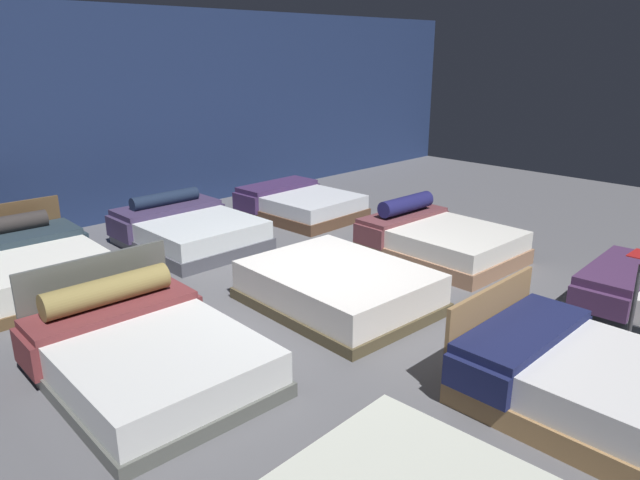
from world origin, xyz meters
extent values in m
cube|color=#5B5B60|center=(0.00, 0.00, -0.01)|extent=(18.00, 18.00, 0.02)
cube|color=navy|center=(0.00, 4.99, 1.75)|extent=(18.00, 0.06, 3.50)
cube|color=#997449|center=(-0.03, -3.06, 0.10)|extent=(1.48, 1.97, 0.20)
cube|color=white|center=(-0.03, -3.06, 0.34)|extent=(1.42, 1.91, 0.28)
cube|color=#997449|center=(-0.03, -2.08, 0.42)|extent=(1.38, 0.05, 0.84)
cube|color=#191F4B|center=(-0.03, -2.39, 0.52)|extent=(1.45, 0.57, 0.08)
cube|color=#191F4B|center=(-0.77, -2.40, 0.35)|extent=(0.08, 0.57, 0.27)
cube|color=#191F4B|center=(0.71, -2.39, 0.35)|extent=(0.08, 0.57, 0.27)
cube|color=#472B50|center=(2.26, -2.41, 0.46)|extent=(1.44, 0.68, 0.09)
cube|color=#472B50|center=(1.53, -2.45, 0.29)|extent=(0.12, 0.61, 0.25)
cube|color=#472B50|center=(2.99, -2.37, 0.29)|extent=(0.12, 0.61, 0.25)
cube|color=#575954|center=(-2.29, -0.10, 0.06)|extent=(1.65, 2.16, 0.13)
cube|color=white|center=(-2.29, -0.10, 0.27)|extent=(1.59, 2.10, 0.29)
cube|color=#575954|center=(-2.25, 0.95, 0.45)|extent=(1.49, 0.09, 0.90)
cube|color=brown|center=(-2.27, 0.64, 0.46)|extent=(1.58, 0.61, 0.07)
cube|color=brown|center=(-3.06, 0.67, 0.26)|extent=(0.09, 0.55, 0.32)
cube|color=brown|center=(-1.47, 0.62, 0.26)|extent=(0.09, 0.55, 0.32)
cylinder|color=olive|center=(-2.26, 0.69, 0.62)|extent=(1.21, 0.30, 0.26)
cube|color=brown|center=(0.05, -0.14, 0.06)|extent=(1.68, 2.12, 0.12)
cube|color=white|center=(0.05, -0.14, 0.29)|extent=(1.62, 2.06, 0.34)
cube|color=#936B51|center=(2.25, -0.05, 0.10)|extent=(1.56, 2.05, 0.21)
cube|color=white|center=(2.25, -0.05, 0.33)|extent=(1.49, 1.99, 0.25)
cube|color=brown|center=(2.27, 0.66, 0.48)|extent=(1.49, 0.58, 0.06)
cube|color=brown|center=(1.52, 0.68, 0.32)|extent=(0.08, 0.54, 0.27)
cube|color=brown|center=(3.01, 0.63, 0.32)|extent=(0.08, 0.54, 0.27)
cylinder|color=#1B1B51|center=(2.27, 0.61, 0.66)|extent=(1.00, 0.27, 0.23)
cube|color=brown|center=(-2.26, 2.89, 0.07)|extent=(1.75, 2.17, 0.13)
cube|color=white|center=(-2.26, 2.89, 0.29)|extent=(1.68, 2.11, 0.32)
cube|color=brown|center=(-2.21, 3.93, 0.43)|extent=(1.56, 0.11, 0.86)
cube|color=#25333D|center=(-2.23, 3.54, 0.49)|extent=(1.66, 0.80, 0.08)
cube|color=#25333D|center=(-1.39, 3.51, 0.30)|extent=(0.11, 0.73, 0.29)
cylinder|color=#312C2B|center=(-2.22, 3.70, 0.63)|extent=(1.05, 0.28, 0.23)
cube|color=#4B4C56|center=(0.03, 2.86, 0.09)|extent=(1.60, 2.05, 0.19)
cube|color=silver|center=(0.03, 2.86, 0.32)|extent=(1.54, 1.99, 0.26)
cube|color=#3B2F51|center=(0.03, 3.50, 0.48)|extent=(1.57, 0.70, 0.08)
cube|color=#3B2F51|center=(-0.77, 3.50, 0.29)|extent=(0.08, 0.69, 0.30)
cube|color=#3B2F51|center=(0.83, 3.49, 0.29)|extent=(0.08, 0.69, 0.30)
cylinder|color=#19253C|center=(0.03, 3.52, 0.61)|extent=(1.10, 0.21, 0.21)
cube|color=brown|center=(2.31, 2.89, 0.09)|extent=(1.52, 1.95, 0.18)
cube|color=silver|center=(2.31, 2.89, 0.30)|extent=(1.46, 1.89, 0.23)
cube|color=#3A264F|center=(2.29, 3.51, 0.46)|extent=(1.47, 0.65, 0.08)
cube|color=#3A264F|center=(1.54, 3.50, 0.27)|extent=(0.10, 0.62, 0.29)
cube|color=#3A264F|center=(3.04, 3.53, 0.27)|extent=(0.10, 0.62, 0.29)
cylinder|color=#3F3F44|center=(1.13, -2.89, 0.01)|extent=(0.24, 0.24, 0.02)
cylinder|color=#3F3F44|center=(1.13, -2.89, 0.47)|extent=(0.04, 0.04, 0.94)
camera|label=1|loc=(-4.44, -4.38, 2.81)|focal=32.92mm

